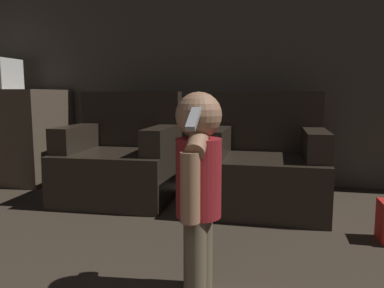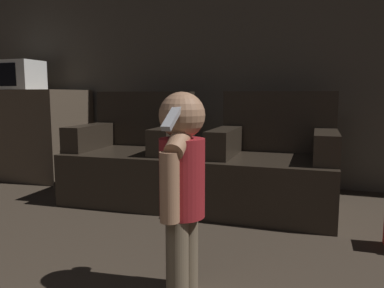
{
  "view_description": "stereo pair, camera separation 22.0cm",
  "coord_description": "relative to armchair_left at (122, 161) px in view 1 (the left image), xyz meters",
  "views": [
    {
      "loc": [
        0.29,
        0.88,
        0.85
      ],
      "look_at": [
        -0.19,
        3.01,
        0.56
      ],
      "focal_mm": 35.0,
      "sensor_mm": 36.0,
      "label": 1
    },
    {
      "loc": [
        0.5,
        0.93,
        0.85
      ],
      "look_at": [
        -0.19,
        3.01,
        0.56
      ],
      "focal_mm": 35.0,
      "sensor_mm": 36.0,
      "label": 2
    }
  ],
  "objects": [
    {
      "name": "wall_back",
      "position": [
        0.95,
        0.79,
        0.99
      ],
      "size": [
        8.4,
        0.05,
        2.6
      ],
      "color": "#51493F",
      "rests_on": "ground_plane"
    },
    {
      "name": "armchair_right",
      "position": [
        1.16,
        0.0,
        0.0
      ],
      "size": [
        0.87,
        0.81,
        0.87
      ],
      "rotation": [
        0.0,
        0.0,
        0.0
      ],
      "color": "black",
      "rests_on": "ground_plane"
    },
    {
      "name": "armchair_left",
      "position": [
        0.0,
        0.0,
        0.0
      ],
      "size": [
        0.9,
        0.84,
        0.87
      ],
      "rotation": [
        0.0,
        0.0,
        0.04
      ],
      "color": "black",
      "rests_on": "ground_plane"
    },
    {
      "name": "person_toddler",
      "position": [
        0.93,
        -1.37,
        0.2
      ],
      "size": [
        0.19,
        0.34,
        0.86
      ],
      "rotation": [
        0.0,
        0.0,
        -1.64
      ],
      "color": "brown",
      "rests_on": "ground_plane"
    }
  ]
}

